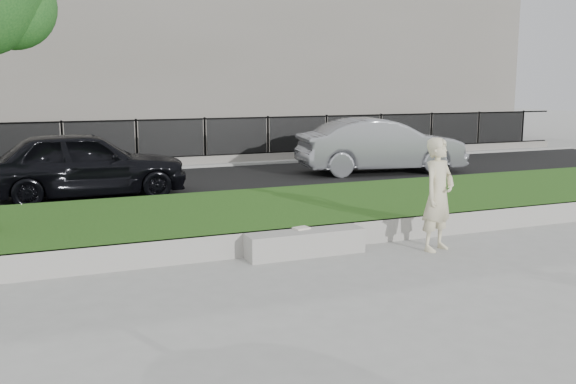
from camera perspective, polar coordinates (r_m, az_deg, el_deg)
name	(u,v)px	position (r m, az deg, el deg)	size (l,w,h in m)	color
ground	(315,269)	(9.60, 2.38, -6.88)	(90.00, 90.00, 0.00)	gray
grass_bank	(249,217)	(12.26, -3.51, -2.26)	(34.00, 4.00, 0.40)	#11360D
grass_kerb	(288,240)	(10.47, -0.01, -4.33)	(34.00, 0.08, 0.40)	gray
street	(182,185)	(17.50, -9.38, 0.65)	(34.00, 7.00, 0.04)	black
far_pavement	(151,164)	(21.86, -12.09, 2.47)	(34.00, 3.00, 0.12)	gray
iron_fence	(156,152)	(20.83, -11.63, 3.47)	(32.00, 0.30, 1.50)	slate
building_facade	(115,28)	(28.70, -15.09, 13.93)	(34.00, 10.00, 10.00)	slate
stone_bench	(305,243)	(10.33, 1.49, -4.53)	(1.95, 0.49, 0.40)	gray
man	(438,195)	(10.76, 13.21, -0.23)	(0.68, 0.45, 1.86)	beige
book	(301,228)	(10.39, 1.20, -3.23)	(0.25, 0.18, 0.03)	silver
car_dark	(84,164)	(15.85, -17.68, 2.41)	(1.91, 4.74, 1.62)	black
car_silver	(381,146)	(19.55, 8.25, 4.10)	(1.73, 4.96, 1.63)	gray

